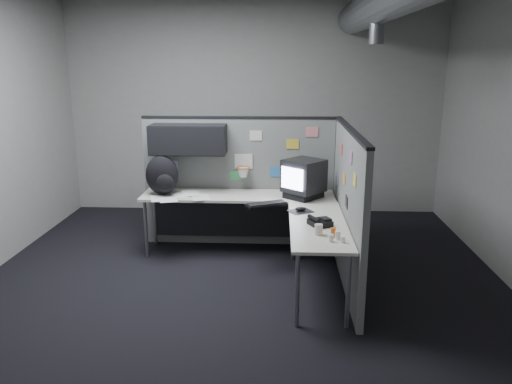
# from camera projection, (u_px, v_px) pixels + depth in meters

# --- Properties ---
(room) EXTENTS (5.62, 5.62, 3.22)m
(room) POSITION_uv_depth(u_px,v_px,m) (298.00, 81.00, 4.65)
(room) COLOR black
(room) RESTS_ON ground
(partition_back) EXTENTS (2.44, 0.42, 1.63)m
(partition_back) POSITION_uv_depth(u_px,v_px,m) (227.00, 168.00, 6.15)
(partition_back) COLOR slate
(partition_back) RESTS_ON ground
(partition_right) EXTENTS (0.07, 2.23, 1.63)m
(partition_right) POSITION_uv_depth(u_px,v_px,m) (347.00, 207.00, 5.15)
(partition_right) COLOR slate
(partition_right) RESTS_ON ground
(desk) EXTENTS (2.31, 2.11, 0.73)m
(desk) POSITION_uv_depth(u_px,v_px,m) (257.00, 211.00, 5.72)
(desk) COLOR beige
(desk) RESTS_ON ground
(monitor) EXTENTS (0.56, 0.56, 0.45)m
(monitor) POSITION_uv_depth(u_px,v_px,m) (304.00, 178.00, 5.78)
(monitor) COLOR black
(monitor) RESTS_ON desk
(keyboard) EXTENTS (0.49, 0.35, 0.04)m
(keyboard) POSITION_uv_depth(u_px,v_px,m) (267.00, 204.00, 5.49)
(keyboard) COLOR black
(keyboard) RESTS_ON desk
(mouse) EXTENTS (0.30, 0.28, 0.05)m
(mouse) POSITION_uv_depth(u_px,v_px,m) (301.00, 210.00, 5.29)
(mouse) COLOR black
(mouse) RESTS_ON desk
(phone) EXTENTS (0.25, 0.26, 0.10)m
(phone) POSITION_uv_depth(u_px,v_px,m) (320.00, 222.00, 4.84)
(phone) COLOR black
(phone) RESTS_ON desk
(bottles) EXTENTS (0.14, 0.18, 0.09)m
(bottles) POSITION_uv_depth(u_px,v_px,m) (336.00, 236.00, 4.45)
(bottles) COLOR silver
(bottles) RESTS_ON desk
(cup) EXTENTS (0.08, 0.08, 0.10)m
(cup) POSITION_uv_depth(u_px,v_px,m) (319.00, 230.00, 4.58)
(cup) COLOR beige
(cup) RESTS_ON desk
(papers) EXTENTS (0.74, 0.61, 0.01)m
(papers) POSITION_uv_depth(u_px,v_px,m) (180.00, 197.00, 5.85)
(papers) COLOR white
(papers) RESTS_ON desk
(backpack) EXTENTS (0.41, 0.37, 0.48)m
(backpack) POSITION_uv_depth(u_px,v_px,m) (162.00, 176.00, 5.90)
(backpack) COLOR black
(backpack) RESTS_ON desk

